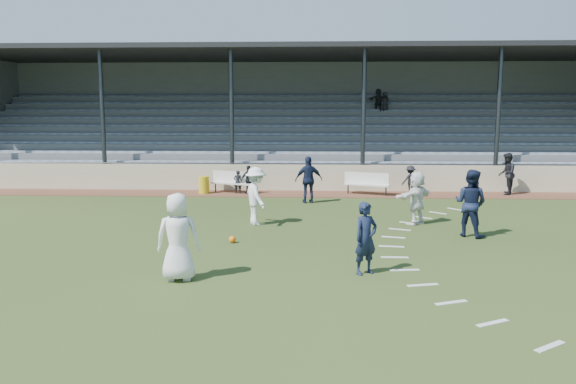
# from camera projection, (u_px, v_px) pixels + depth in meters

# --- Properties ---
(ground) EXTENTS (90.00, 90.00, 0.00)m
(ground) POSITION_uv_depth(u_px,v_px,m) (284.00, 256.00, 14.48)
(ground) COLOR #2D3E19
(ground) RESTS_ON ground
(cinder_track) EXTENTS (34.00, 2.00, 0.02)m
(cinder_track) POSITION_uv_depth(u_px,v_px,m) (296.00, 194.00, 24.85)
(cinder_track) COLOR brown
(cinder_track) RESTS_ON ground
(retaining_wall) EXTENTS (34.00, 0.18, 1.20)m
(retaining_wall) POSITION_uv_depth(u_px,v_px,m) (297.00, 178.00, 25.80)
(retaining_wall) COLOR beige
(retaining_wall) RESTS_ON ground
(bench_left) EXTENTS (2.02, 1.13, 0.95)m
(bench_left) POSITION_uv_depth(u_px,v_px,m) (232.00, 180.00, 25.10)
(bench_left) COLOR silver
(bench_left) RESTS_ON cinder_track
(bench_right) EXTENTS (2.01, 1.13, 0.95)m
(bench_right) POSITION_uv_depth(u_px,v_px,m) (367.00, 181.00, 24.61)
(bench_right) COLOR silver
(bench_right) RESTS_ON cinder_track
(trash_bin) EXTENTS (0.47, 0.47, 0.75)m
(trash_bin) POSITION_uv_depth(u_px,v_px,m) (204.00, 185.00, 24.91)
(trash_bin) COLOR gold
(trash_bin) RESTS_ON cinder_track
(football) EXTENTS (0.20, 0.20, 0.20)m
(football) POSITION_uv_depth(u_px,v_px,m) (232.00, 239.00, 15.88)
(football) COLOR orange
(football) RESTS_ON ground
(player_white_lead) EXTENTS (1.02, 0.72, 1.96)m
(player_white_lead) POSITION_uv_depth(u_px,v_px,m) (178.00, 237.00, 12.34)
(player_white_lead) COLOR white
(player_white_lead) RESTS_ON ground
(player_navy_lead) EXTENTS (0.73, 0.67, 1.68)m
(player_navy_lead) POSITION_uv_depth(u_px,v_px,m) (366.00, 238.00, 12.83)
(player_navy_lead) COLOR #131B36
(player_navy_lead) RESTS_ON ground
(player_navy_mid) EXTENTS (1.23, 1.20, 2.00)m
(player_navy_mid) POSITION_uv_depth(u_px,v_px,m) (471.00, 203.00, 16.57)
(player_navy_mid) COLOR #131B36
(player_navy_mid) RESTS_ON ground
(player_white_wing) EXTENTS (1.16, 1.41, 1.90)m
(player_white_wing) POSITION_uv_depth(u_px,v_px,m) (256.00, 196.00, 18.23)
(player_white_wing) COLOR white
(player_white_wing) RESTS_ON ground
(player_navy_wing) EXTENTS (1.16, 0.65, 1.87)m
(player_navy_wing) POSITION_uv_depth(u_px,v_px,m) (309.00, 180.00, 22.44)
(player_navy_wing) COLOR #131B36
(player_navy_wing) RESTS_ON ground
(player_white_back) EXTENTS (1.56, 1.46, 1.75)m
(player_white_back) POSITION_uv_depth(u_px,v_px,m) (416.00, 198.00, 18.34)
(player_white_back) COLOR white
(player_white_back) RESTS_ON ground
(official) EXTENTS (0.97, 1.08, 1.83)m
(official) POSITION_uv_depth(u_px,v_px,m) (507.00, 174.00, 24.49)
(official) COLOR black
(official) RESTS_ON cinder_track
(sub_left_near) EXTENTS (0.42, 0.32, 1.02)m
(sub_left_near) POSITION_uv_depth(u_px,v_px,m) (238.00, 182.00, 24.84)
(sub_left_near) COLOR black
(sub_left_near) RESTS_ON cinder_track
(sub_left_far) EXTENTS (0.80, 0.59, 1.25)m
(sub_left_far) POSITION_uv_depth(u_px,v_px,m) (249.00, 180.00, 24.74)
(sub_left_far) COLOR black
(sub_left_far) RESTS_ON cinder_track
(sub_right) EXTENTS (0.93, 0.75, 1.25)m
(sub_right) POSITION_uv_depth(u_px,v_px,m) (410.00, 180.00, 24.75)
(sub_right) COLOR black
(sub_right) RESTS_ON cinder_track
(grandstand) EXTENTS (34.60, 9.00, 6.61)m
(grandstand) POSITION_uv_depth(u_px,v_px,m) (300.00, 137.00, 30.21)
(grandstand) COLOR slate
(grandstand) RESTS_ON ground
(penalty_arc) EXTENTS (3.89, 14.63, 0.01)m
(penalty_arc) POSITION_uv_depth(u_px,v_px,m) (445.00, 258.00, 14.29)
(penalty_arc) COLOR silver
(penalty_arc) RESTS_ON ground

